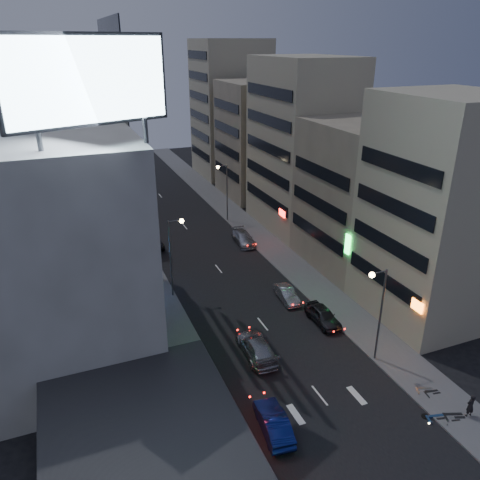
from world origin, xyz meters
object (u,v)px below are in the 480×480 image
scooter_silver_a (458,410)px  scooter_black_b (438,384)px  road_car_silver (256,347)px  road_car_blue (273,422)px  parked_car_right_near (323,315)px  parked_car_right_far (244,238)px  scooter_silver_b (433,382)px  parked_car_left (152,242)px  person (470,405)px  scooter_blue (444,407)px  parked_car_right_mid (287,294)px  scooter_black_a (463,406)px

scooter_silver_a → scooter_black_b: scooter_black_b is taller
scooter_silver_a → road_car_silver: bearing=55.8°
road_car_blue → road_car_silver: bearing=-98.6°
parked_car_right_near → parked_car_right_far: 19.39m
parked_car_right_far → scooter_silver_b: size_ratio=2.85×
parked_car_left → scooter_silver_b: (13.65, -33.28, -0.01)m
road_car_silver → person: bearing=136.1°
parked_car_left → person: (13.94, -36.43, 0.33)m
parked_car_right_near → scooter_silver_a: bearing=-80.0°
road_car_silver → scooter_blue: bearing=133.8°
parked_car_right_far → parked_car_right_mid: bearing=-91.4°
parked_car_right_mid → scooter_blue: parked_car_right_mid is taller
road_car_silver → scooter_silver_b: road_car_silver is taller
parked_car_right_mid → scooter_black_a: size_ratio=1.99×
person → scooter_blue: person is taller
road_car_blue → scooter_black_a: bearing=172.0°
scooter_silver_a → scooter_blue: scooter_blue is taller
parked_car_right_mid → scooter_blue: bearing=-76.7°
scooter_black_a → parked_car_right_far: bearing=25.1°
road_car_blue → road_car_silver: (2.22, 7.78, 0.04)m
scooter_black_b → scooter_blue: bearing=153.4°
scooter_black_b → parked_car_left: bearing=31.0°
person → scooter_blue: 1.72m
scooter_black_b → scooter_silver_a: bearing=173.5°
parked_car_left → road_car_silver: road_car_silver is taller
scooter_black_a → scooter_silver_b: scooter_black_a is taller
person → scooter_silver_b: 3.18m
scooter_blue → scooter_black_b: bearing=-20.9°
scooter_blue → parked_car_right_near: bearing=21.7°
scooter_silver_a → scooter_blue: size_ratio=0.90×
person → parked_car_left: bearing=-67.7°
parked_car_right_far → scooter_silver_a: 32.99m
person → parked_car_right_mid: bearing=-75.5°
parked_car_right_near → scooter_blue: 13.11m
scooter_blue → parked_car_right_mid: bearing=23.5°
parked_car_right_near → road_car_blue: 13.92m
road_car_silver → scooter_silver_a: (9.97, -11.38, -0.17)m
parked_car_right_near → parked_car_left: (-10.76, 22.64, -0.09)m
road_car_blue → scooter_silver_b: bearing=-175.9°
parked_car_left → scooter_black_b: bearing=113.1°
parked_car_right_near → parked_car_right_mid: bearing=103.8°
scooter_black_a → scooter_silver_a: scooter_black_a is taller
road_car_blue → scooter_black_b: 12.93m
scooter_silver_a → parked_car_right_far: bearing=18.5°
parked_car_right_mid → parked_car_right_near: bearing=-71.9°
parked_car_right_far → person: bearing=-80.8°
scooter_black_b → road_car_blue: bearing=94.1°
parked_car_right_near → parked_car_right_far: bearing=89.3°
road_car_blue → scooter_blue: (11.44, -3.07, -0.07)m
parked_car_left → scooter_silver_b: bearing=112.9°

